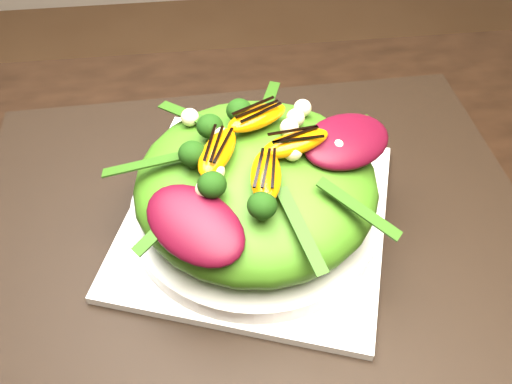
{
  "coord_description": "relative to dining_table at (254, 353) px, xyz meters",
  "views": [
    {
      "loc": [
        -0.02,
        -0.21,
        1.18
      ],
      "look_at": [
        0.02,
        0.13,
        0.8
      ],
      "focal_mm": 38.0,
      "sensor_mm": 36.0,
      "label": 1
    }
  ],
  "objects": [
    {
      "name": "salad_bowl",
      "position": [
        0.02,
        0.13,
        0.04
      ],
      "size": [
        0.26,
        0.26,
        0.02
      ],
      "primitive_type": "cylinder",
      "rotation": [
        0.0,
        0.0,
        -0.08
      ],
      "color": "silver",
      "rests_on": "plate_base"
    },
    {
      "name": "macadamia_nut",
      "position": [
        0.05,
        0.1,
        0.12
      ],
      "size": [
        0.02,
        0.02,
        0.02
      ],
      "primitive_type": "sphere",
      "rotation": [
        0.0,
        0.0,
        0.22
      ],
      "color": "beige",
      "rests_on": "lettuce_mound"
    },
    {
      "name": "lettuce_mound",
      "position": [
        0.02,
        0.13,
        0.08
      ],
      "size": [
        0.23,
        0.23,
        0.08
      ],
      "primitive_type": "ellipsoid",
      "rotation": [
        0.0,
        0.0,
        -0.0
      ],
      "color": "#3E7115",
      "rests_on": "salad_bowl"
    },
    {
      "name": "radicchio_leaf",
      "position": [
        0.1,
        0.14,
        0.12
      ],
      "size": [
        0.11,
        0.1,
        0.02
      ],
      "primitive_type": "ellipsoid",
      "rotation": [
        0.0,
        0.0,
        0.5
      ],
      "color": "#400614",
      "rests_on": "lettuce_mound"
    },
    {
      "name": "placemat",
      "position": [
        0.02,
        0.13,
        0.02
      ],
      "size": [
        0.57,
        0.44,
        0.0
      ],
      "primitive_type": "cube",
      "rotation": [
        0.0,
        0.0,
        0.03
      ],
      "color": "black",
      "rests_on": "dining_table"
    },
    {
      "name": "broccoli_floret",
      "position": [
        -0.04,
        0.16,
        0.13
      ],
      "size": [
        0.04,
        0.04,
        0.03
      ],
      "primitive_type": "sphere",
      "rotation": [
        0.0,
        0.0,
        -0.14
      ],
      "color": "#0A3309",
      "rests_on": "lettuce_mound"
    },
    {
      "name": "plate_base",
      "position": [
        0.02,
        0.13,
        0.03
      ],
      "size": [
        0.32,
        0.32,
        0.01
      ],
      "primitive_type": "cube",
      "rotation": [
        0.0,
        0.0,
        -0.33
      ],
      "color": "silver",
      "rests_on": "placemat"
    },
    {
      "name": "orange_segment",
      "position": [
        -0.0,
        0.14,
        0.13
      ],
      "size": [
        0.07,
        0.06,
        0.02
      ],
      "primitive_type": "ellipsoid",
      "rotation": [
        0.0,
        0.0,
        0.63
      ],
      "color": "#D86D03",
      "rests_on": "lettuce_mound"
    },
    {
      "name": "balsamic_drizzle",
      "position": [
        -0.0,
        0.14,
        0.13
      ],
      "size": [
        0.04,
        0.03,
        0.0
      ],
      "primitive_type": "cube",
      "rotation": [
        0.0,
        0.0,
        0.63
      ],
      "color": "black",
      "rests_on": "orange_segment"
    },
    {
      "name": "dining_table",
      "position": [
        0.0,
        0.0,
        0.0
      ],
      "size": [
        1.6,
        0.9,
        0.75
      ],
      "primitive_type": "cube",
      "color": "black",
      "rests_on": "floor"
    }
  ]
}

